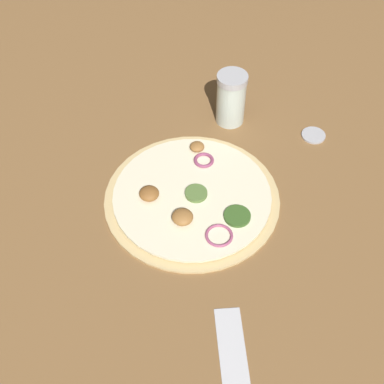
{
  "coord_description": "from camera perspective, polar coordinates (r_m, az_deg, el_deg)",
  "views": [
    {
      "loc": [
        -0.55,
        -0.05,
        0.67
      ],
      "look_at": [
        0.0,
        0.0,
        0.02
      ],
      "focal_mm": 50.0,
      "sensor_mm": 36.0,
      "label": 1
    }
  ],
  "objects": [
    {
      "name": "ground_plane",
      "position": [
        0.87,
        0.0,
        -0.74
      ],
      "size": [
        3.0,
        3.0,
        0.0
      ],
      "primitive_type": "plane",
      "color": "brown"
    },
    {
      "name": "spice_jar",
      "position": [
        0.97,
        4.18,
        9.93
      ],
      "size": [
        0.05,
        0.05,
        0.1
      ],
      "color": "silver",
      "rests_on": "ground_plane"
    },
    {
      "name": "pizza",
      "position": [
        0.86,
        -0.01,
        -0.52
      ],
      "size": [
        0.29,
        0.29,
        0.03
      ],
      "color": "#D6B77A",
      "rests_on": "ground_plane"
    },
    {
      "name": "loose_cap",
      "position": [
        0.99,
        12.84,
        5.99
      ],
      "size": [
        0.04,
        0.04,
        0.01
      ],
      "color": "#B2B2B7",
      "rests_on": "ground_plane"
    }
  ]
}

